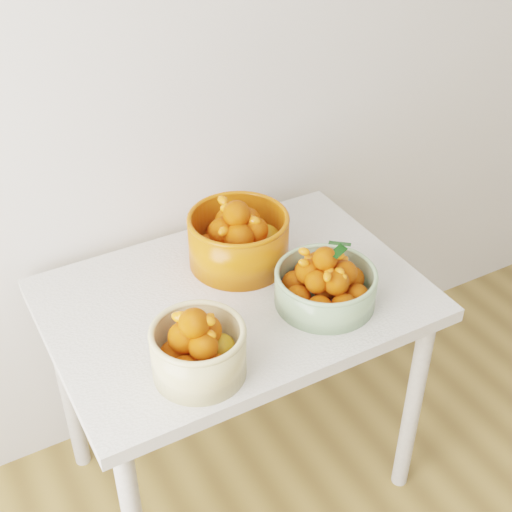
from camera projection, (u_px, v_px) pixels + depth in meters
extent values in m
cube|color=silver|center=(248.00, 16.00, 1.96)|extent=(4.00, 0.04, 2.70)
cube|color=silver|center=(235.00, 300.00, 1.94)|extent=(1.00, 0.70, 0.04)
cylinder|color=silver|center=(413.00, 406.00, 2.13)|extent=(0.05, 0.05, 0.71)
cylinder|color=silver|center=(67.00, 386.00, 2.19)|extent=(0.05, 0.05, 0.71)
cylinder|color=silver|center=(309.00, 298.00, 2.54)|extent=(0.05, 0.05, 0.71)
cylinder|color=#D5C185|center=(199.00, 352.00, 1.65)|extent=(0.29, 0.29, 0.13)
torus|color=#D5C185|center=(197.00, 332.00, 1.62)|extent=(0.29, 0.29, 0.02)
sphere|color=#D1660C|center=(221.00, 348.00, 1.68)|extent=(0.07, 0.07, 0.07)
sphere|color=#D6460B|center=(197.00, 340.00, 1.71)|extent=(0.07, 0.07, 0.07)
sphere|color=#D6460B|center=(175.00, 355.00, 1.66)|extent=(0.07, 0.07, 0.07)
sphere|color=#D6460B|center=(186.00, 372.00, 1.62)|extent=(0.08, 0.08, 0.08)
sphere|color=#D6460B|center=(215.00, 369.00, 1.63)|extent=(0.07, 0.07, 0.07)
sphere|color=#D6460B|center=(199.00, 356.00, 1.66)|extent=(0.07, 0.07, 0.07)
sphere|color=#D6460B|center=(206.00, 330.00, 1.65)|extent=(0.07, 0.07, 0.07)
sphere|color=#D6460B|center=(184.00, 337.00, 1.63)|extent=(0.08, 0.08, 0.08)
sphere|color=#D6460B|center=(203.00, 346.00, 1.60)|extent=(0.07, 0.07, 0.07)
sphere|color=#D6460B|center=(194.00, 323.00, 1.59)|extent=(0.07, 0.07, 0.07)
ellipsoid|color=#FF6212|center=(188.00, 327.00, 1.59)|extent=(0.04, 0.03, 0.04)
ellipsoid|color=#FF6212|center=(179.00, 317.00, 1.61)|extent=(0.05, 0.05, 0.04)
ellipsoid|color=#FF6212|center=(188.00, 323.00, 1.59)|extent=(0.04, 0.03, 0.04)
ellipsoid|color=#FF6212|center=(181.00, 316.00, 1.61)|extent=(0.04, 0.05, 0.03)
ellipsoid|color=#FF6212|center=(209.00, 335.00, 1.60)|extent=(0.05, 0.05, 0.03)
ellipsoid|color=#FF6212|center=(208.00, 319.00, 1.62)|extent=(0.05, 0.04, 0.04)
ellipsoid|color=#FF6212|center=(200.00, 330.00, 1.61)|extent=(0.04, 0.04, 0.04)
ellipsoid|color=#FF6212|center=(208.00, 321.00, 1.59)|extent=(0.05, 0.04, 0.03)
cylinder|color=#8EB182|center=(325.00, 288.00, 1.87)|extent=(0.31, 0.31, 0.09)
torus|color=#8EB182|center=(326.00, 274.00, 1.85)|extent=(0.31, 0.31, 0.01)
sphere|color=#D6460B|center=(352.00, 279.00, 1.91)|extent=(0.07, 0.07, 0.07)
sphere|color=#D6460B|center=(330.00, 270.00, 1.94)|extent=(0.07, 0.07, 0.07)
sphere|color=#D6460B|center=(306.00, 272.00, 1.93)|extent=(0.07, 0.07, 0.07)
sphere|color=#D6460B|center=(294.00, 283.00, 1.90)|extent=(0.07, 0.07, 0.07)
sphere|color=#D6460B|center=(298.00, 298.00, 1.84)|extent=(0.07, 0.07, 0.07)
sphere|color=#D6460B|center=(319.00, 309.00, 1.81)|extent=(0.07, 0.07, 0.07)
sphere|color=#D6460B|center=(344.00, 307.00, 1.82)|extent=(0.07, 0.07, 0.07)
sphere|color=#D6460B|center=(357.00, 295.00, 1.85)|extent=(0.06, 0.06, 0.06)
sphere|color=#D6460B|center=(325.00, 289.00, 1.88)|extent=(0.07, 0.07, 0.07)
sphere|color=#D6460B|center=(336.00, 264.00, 1.88)|extent=(0.07, 0.07, 0.07)
sphere|color=#D6460B|center=(317.00, 263.00, 1.88)|extent=(0.06, 0.06, 0.06)
sphere|color=#D6460B|center=(308.00, 272.00, 1.85)|extent=(0.07, 0.07, 0.07)
sphere|color=#D6460B|center=(317.00, 282.00, 1.81)|extent=(0.06, 0.06, 0.06)
sphere|color=#D6460B|center=(336.00, 283.00, 1.81)|extent=(0.07, 0.07, 0.07)
sphere|color=#D6460B|center=(344.00, 273.00, 1.84)|extent=(0.07, 0.07, 0.07)
sphere|color=#D6460B|center=(325.00, 259.00, 1.82)|extent=(0.06, 0.06, 0.06)
ellipsoid|color=#FF6212|center=(310.00, 259.00, 1.85)|extent=(0.04, 0.04, 0.04)
ellipsoid|color=#FF6212|center=(320.00, 259.00, 1.86)|extent=(0.02, 0.04, 0.03)
ellipsoid|color=#FF6212|center=(330.00, 271.00, 1.81)|extent=(0.03, 0.04, 0.03)
ellipsoid|color=#FF6212|center=(304.00, 252.00, 1.83)|extent=(0.04, 0.04, 0.03)
ellipsoid|color=#FF6212|center=(327.00, 277.00, 1.77)|extent=(0.03, 0.04, 0.03)
ellipsoid|color=#FF6212|center=(327.00, 265.00, 1.82)|extent=(0.04, 0.04, 0.03)
ellipsoid|color=#FF6212|center=(339.00, 256.00, 1.82)|extent=(0.04, 0.03, 0.03)
ellipsoid|color=#FF6212|center=(328.00, 272.00, 1.81)|extent=(0.04, 0.04, 0.03)
ellipsoid|color=#FF6212|center=(339.00, 272.00, 1.80)|extent=(0.03, 0.04, 0.03)
ellipsoid|color=#FF6212|center=(304.00, 263.00, 1.82)|extent=(0.04, 0.03, 0.03)
ellipsoid|color=#FF6212|center=(343.00, 260.00, 1.86)|extent=(0.03, 0.03, 0.03)
ellipsoid|color=#FF6212|center=(342.00, 277.00, 1.80)|extent=(0.03, 0.04, 0.03)
cylinder|color=#CC4F0D|center=(239.00, 240.00, 2.01)|extent=(0.33, 0.33, 0.15)
torus|color=#CC4F0D|center=(238.00, 218.00, 1.96)|extent=(0.33, 0.33, 0.01)
sphere|color=#D1660C|center=(266.00, 239.00, 2.05)|extent=(0.09, 0.09, 0.09)
sphere|color=#D1660C|center=(243.00, 230.00, 2.09)|extent=(0.08, 0.08, 0.08)
sphere|color=#D6460B|center=(220.00, 234.00, 2.07)|extent=(0.08, 0.08, 0.08)
sphere|color=#D6460B|center=(209.00, 247.00, 2.01)|extent=(0.08, 0.08, 0.08)
sphere|color=#D6460B|center=(219.00, 261.00, 1.96)|extent=(0.08, 0.08, 0.08)
sphere|color=#D6460B|center=(246.00, 264.00, 1.95)|extent=(0.08, 0.08, 0.08)
sphere|color=#D6460B|center=(266.00, 254.00, 1.99)|extent=(0.08, 0.08, 0.08)
sphere|color=#D6460B|center=(239.00, 247.00, 2.02)|extent=(0.08, 0.08, 0.08)
sphere|color=#D6460B|center=(248.00, 220.00, 2.01)|extent=(0.07, 0.07, 0.07)
sphere|color=#D6460B|center=(229.00, 221.00, 2.01)|extent=(0.08, 0.08, 0.08)
sphere|color=#D6460B|center=(222.00, 231.00, 1.97)|extent=(0.08, 0.08, 0.08)
sphere|color=#D6460B|center=(239.00, 238.00, 1.94)|extent=(0.08, 0.08, 0.08)
sphere|color=#D6460B|center=(255.00, 230.00, 1.97)|extent=(0.08, 0.08, 0.08)
sphere|color=#D6460B|center=(237.00, 214.00, 1.94)|extent=(0.08, 0.08, 0.08)
ellipsoid|color=#FF6212|center=(237.00, 207.00, 1.96)|extent=(0.04, 0.05, 0.04)
ellipsoid|color=#FF6212|center=(236.00, 215.00, 1.95)|extent=(0.05, 0.04, 0.04)
ellipsoid|color=#FF6212|center=(247.00, 217.00, 1.97)|extent=(0.05, 0.03, 0.04)
ellipsoid|color=#FF6212|center=(227.00, 208.00, 1.95)|extent=(0.05, 0.05, 0.04)
ellipsoid|color=#FF6212|center=(254.00, 221.00, 1.95)|extent=(0.05, 0.05, 0.04)
ellipsoid|color=#FF6212|center=(223.00, 201.00, 1.99)|extent=(0.04, 0.05, 0.04)
ellipsoid|color=#FF6212|center=(224.00, 231.00, 1.92)|extent=(0.05, 0.04, 0.03)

